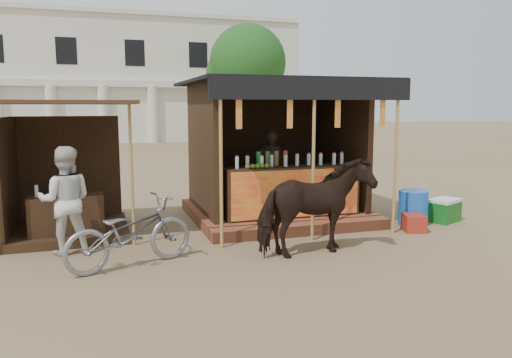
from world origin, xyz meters
The scene contains 11 objects.
ground centered at (0.00, 0.00, 0.00)m, with size 120.00×120.00×0.00m, color #846B4C.
main_stall centered at (1.00, 3.36, 1.02)m, with size 3.60×3.61×2.78m.
secondary_stall centered at (-3.17, 3.24, 0.85)m, with size 2.40×2.40×2.38m.
cow centered at (0.66, 0.72, 0.75)m, with size 0.81×1.78×1.51m, color black.
motorbike centered at (-2.07, 1.01, 0.50)m, with size 0.67×1.91×1.00m, color gray.
bystander centered at (-2.97, 2.00, 0.84)m, with size 0.82×0.64×1.68m, color silver.
blue_barrel centered at (3.33, 2.00, 0.34)m, with size 0.57×0.57×0.67m, color blue.
red_crate centered at (3.04, 1.55, 0.16)m, with size 0.37×0.43×0.31m, color maroon.
cooler centered at (4.09, 2.03, 0.23)m, with size 0.76×0.67×0.46m.
background_building centered at (-2.00, 29.94, 3.98)m, with size 26.00×7.45×8.18m.
tree centered at (5.81, 22.14, 4.63)m, with size 4.50×4.40×7.00m.
Camera 1 is at (-2.46, -6.12, 2.27)m, focal length 35.00 mm.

